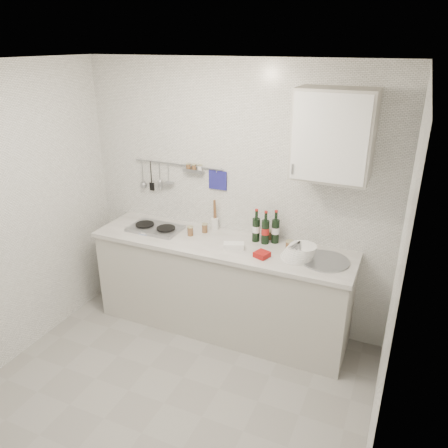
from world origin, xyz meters
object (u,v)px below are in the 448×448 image
object	(u,v)px
wall_cabinet	(334,135)
wine_bottles	(266,227)
plate_stack_hob	(150,229)
utensil_crock	(215,222)
plate_stack_sink	(299,252)

from	to	relation	value
wall_cabinet	wine_bottles	size ratio (longest dim) A/B	2.26
plate_stack_hob	utensil_crock	size ratio (longest dim) A/B	0.84
wine_bottles	plate_stack_sink	bearing A→B (deg)	-26.71
plate_stack_hob	wine_bottles	size ratio (longest dim) A/B	0.85
plate_stack_hob	wine_bottles	distance (m)	1.13
wall_cabinet	plate_stack_sink	size ratio (longest dim) A/B	2.36
plate_stack_sink	wine_bottles	world-z (taller)	wine_bottles
wall_cabinet	wine_bottles	world-z (taller)	wall_cabinet
wall_cabinet	wine_bottles	xyz separation A→B (m)	(-0.53, 0.04, -0.87)
wall_cabinet	plate_stack_hob	bearing A→B (deg)	-174.48
plate_stack_sink	utensil_crock	size ratio (longest dim) A/B	0.96
plate_stack_hob	utensil_crock	world-z (taller)	utensil_crock
plate_stack_hob	plate_stack_sink	world-z (taller)	plate_stack_sink
wall_cabinet	plate_stack_hob	xyz separation A→B (m)	(-1.64, -0.16, -1.02)
wall_cabinet	utensil_crock	bearing A→B (deg)	173.25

